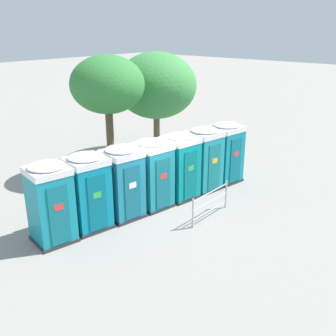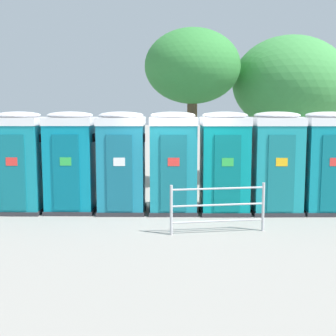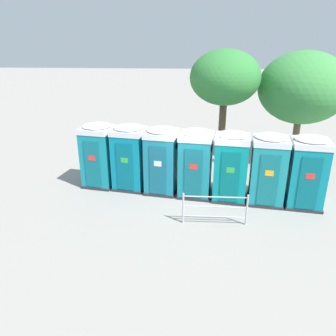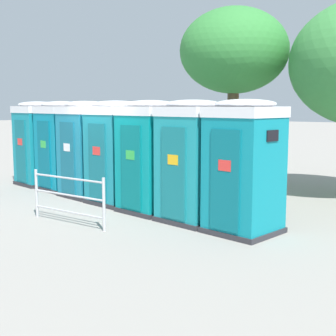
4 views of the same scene
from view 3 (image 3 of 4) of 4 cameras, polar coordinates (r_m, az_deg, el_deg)
ground_plane at (r=12.73m, az=4.72°, el=-4.32°), size 120.00×120.00×0.00m
portapotty_0 at (r=13.23m, az=-11.98°, el=2.29°), size 1.37×1.38×2.54m
portapotty_1 at (r=12.78m, az=-6.65°, el=1.94°), size 1.40×1.38×2.54m
portapotty_2 at (r=12.36m, az=-1.11°, el=1.40°), size 1.35×1.36×2.54m
portapotty_3 at (r=12.11m, az=4.80°, el=0.90°), size 1.34×1.34×2.54m
portapotty_4 at (r=11.98m, az=10.89°, el=0.35°), size 1.35×1.35×2.54m
portapotty_5 at (r=12.04m, az=17.02°, el=-0.13°), size 1.37×1.35×2.54m
portapotty_6 at (r=12.23m, az=23.03°, el=-0.59°), size 1.39×1.36×2.54m
street_tree_0 at (r=15.18m, az=9.89°, el=15.15°), size 3.11×3.11×5.19m
street_tree_1 at (r=16.47m, az=22.40°, el=12.76°), size 3.99×3.99×5.12m
event_barrier at (r=10.50m, az=8.16°, el=-6.89°), size 2.06×0.09×1.05m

